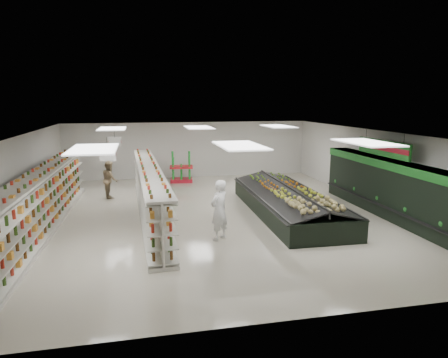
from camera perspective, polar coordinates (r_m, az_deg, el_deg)
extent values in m
plane|color=beige|center=(15.89, -1.38, -5.01)|extent=(16.00, 16.00, 0.00)
cube|color=white|center=(15.31, -1.43, 6.57)|extent=(14.00, 16.00, 0.02)
cube|color=silver|center=(23.35, -5.03, 4.16)|extent=(14.00, 0.02, 3.20)
cube|color=silver|center=(8.06, 9.29, -9.52)|extent=(14.00, 0.02, 3.20)
cube|color=silver|center=(15.84, -27.16, -0.36)|extent=(0.02, 16.00, 3.20)
cube|color=silver|center=(18.14, 20.89, 1.46)|extent=(0.02, 16.00, 3.20)
cube|color=black|center=(16.76, 22.23, -1.13)|extent=(0.80, 8.00, 2.20)
cube|color=#1F7525|center=(16.59, 22.41, 2.08)|extent=(0.85, 8.00, 0.30)
cube|color=black|center=(16.74, 21.38, -3.01)|extent=(0.55, 7.80, 0.15)
cube|color=silver|center=(16.63, 21.86, -0.31)|extent=(0.45, 7.70, 0.03)
cube|color=silver|center=(16.57, 21.94, 0.70)|extent=(0.45, 7.70, 0.03)
cube|color=white|center=(13.15, -16.29, 3.39)|extent=(0.50, 0.06, 0.40)
cube|color=#AE1325|center=(13.15, -16.29, 3.39)|extent=(0.52, 0.02, 0.12)
cylinder|color=black|center=(13.12, -16.36, 4.69)|extent=(0.01, 0.01, 0.50)
cube|color=white|center=(17.12, -15.35, 5.15)|extent=(0.50, 0.06, 0.40)
cube|color=#AE1325|center=(17.12, -15.35, 5.15)|extent=(0.52, 0.02, 0.12)
cylinder|color=black|center=(17.09, -15.40, 6.15)|extent=(0.01, 0.01, 0.50)
cube|color=#1F7525|center=(16.35, 21.75, 4.13)|extent=(0.10, 3.20, 0.60)
cube|color=#AE1325|center=(16.32, 21.58, 4.13)|extent=(0.03, 3.20, 0.18)
cylinder|color=black|center=(15.34, 24.33, 5.03)|extent=(0.01, 0.01, 0.50)
cylinder|color=black|center=(17.32, 19.66, 5.96)|extent=(0.01, 0.01, 0.50)
cube|color=silver|center=(15.46, -24.11, -6.26)|extent=(1.16, 11.73, 0.12)
cube|color=silver|center=(15.22, -24.38, -2.95)|extent=(0.34, 11.71, 1.95)
cube|color=silver|center=(15.02, -24.69, 0.81)|extent=(1.16, 11.73, 0.08)
cube|color=silver|center=(15.48, -24.95, -5.85)|extent=(0.71, 11.62, 0.03)
cube|color=silver|center=(15.37, -25.08, -4.32)|extent=(0.71, 11.62, 0.03)
cube|color=silver|center=(15.27, -25.22, -2.78)|extent=(0.71, 11.62, 0.03)
cube|color=silver|center=(15.18, -25.35, -1.21)|extent=(0.71, 11.62, 0.03)
cube|color=silver|center=(15.10, -25.48, 0.37)|extent=(0.71, 11.62, 0.03)
cube|color=silver|center=(15.37, -23.33, -5.83)|extent=(0.71, 11.62, 0.03)
cube|color=silver|center=(15.26, -23.45, -4.29)|extent=(0.71, 11.62, 0.03)
cube|color=silver|center=(15.16, -23.57, -2.74)|extent=(0.71, 11.62, 0.03)
cube|color=silver|center=(15.07, -23.70, -1.16)|extent=(0.71, 11.62, 0.03)
cube|color=silver|center=(14.99, -23.83, 0.44)|extent=(0.71, 11.62, 0.03)
cube|color=silver|center=(16.01, -10.47, -4.87)|extent=(1.21, 11.02, 0.11)
cube|color=silver|center=(15.80, -10.58, -1.86)|extent=(0.44, 10.99, 1.83)
cube|color=silver|center=(15.62, -10.70, 1.55)|extent=(1.21, 11.02, 0.07)
cube|color=silver|center=(15.98, -11.24, -4.53)|extent=(0.78, 10.91, 0.03)
cube|color=silver|center=(15.87, -11.29, -3.13)|extent=(0.78, 10.91, 0.03)
cube|color=silver|center=(15.78, -11.35, -1.72)|extent=(0.78, 10.91, 0.03)
cube|color=silver|center=(15.70, -11.40, -0.30)|extent=(0.78, 10.91, 0.03)
cube|color=silver|center=(15.62, -11.46, 1.15)|extent=(0.78, 10.91, 0.03)
cube|color=silver|center=(16.00, -9.73, -4.45)|extent=(0.78, 10.91, 0.03)
cube|color=silver|center=(15.90, -9.77, -3.06)|extent=(0.78, 10.91, 0.03)
cube|color=silver|center=(15.80, -9.82, -1.65)|extent=(0.78, 10.91, 0.03)
cube|color=silver|center=(15.72, -9.87, -0.22)|extent=(0.78, 10.91, 0.03)
cube|color=silver|center=(15.65, -9.92, 1.22)|extent=(0.78, 10.91, 0.03)
cube|color=black|center=(16.08, 9.06, -3.57)|extent=(2.72, 7.58, 0.75)
cube|color=#262626|center=(15.61, 4.79, -2.41)|extent=(0.20, 7.53, 0.06)
cube|color=#262626|center=(16.45, 13.20, -1.97)|extent=(0.20, 7.53, 0.06)
cube|color=black|center=(15.74, 6.82, -1.93)|extent=(1.52, 7.45, 0.39)
cube|color=black|center=(16.20, 11.35, -1.70)|extent=(1.52, 7.45, 0.39)
cube|color=#262626|center=(15.93, 9.13, -1.44)|extent=(0.19, 7.42, 0.27)
cube|color=#AE1325|center=(22.15, -6.09, -0.17)|extent=(1.27, 0.92, 0.20)
cube|color=red|center=(22.01, -6.13, 1.73)|extent=(1.33, 0.98, 0.10)
imported|color=white|center=(12.78, -0.70, -4.47)|extent=(0.86, 0.81, 1.97)
imported|color=tan|center=(19.05, -15.99, -0.06)|extent=(0.67, 0.92, 1.72)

